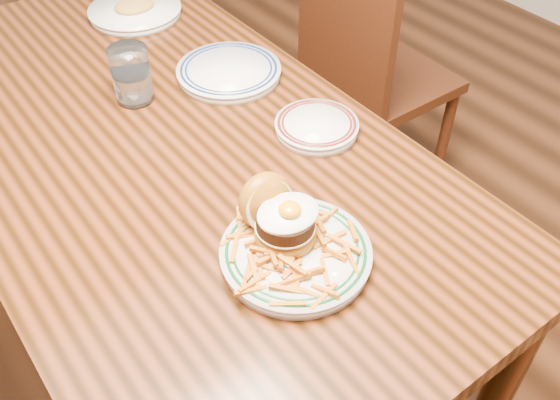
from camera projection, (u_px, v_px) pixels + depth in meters
floor at (193, 334)px, 1.86m from camera, size 6.00×6.00×0.00m
table at (165, 166)px, 1.40m from camera, size 0.85×1.60×0.75m
chair_right at (368, 73)px, 2.04m from camera, size 0.41×0.41×0.88m
main_plate at (291, 241)px, 1.07m from camera, size 0.26×0.27×0.13m
side_plate at (317, 126)px, 1.34m from camera, size 0.18×0.18×0.03m
rear_plate at (229, 71)px, 1.50m from camera, size 0.25×0.25×0.03m
water_glass at (132, 78)px, 1.40m from camera, size 0.09×0.09×0.13m
far_plate at (135, 11)px, 1.72m from camera, size 0.26×0.26×0.05m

